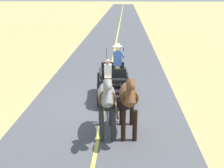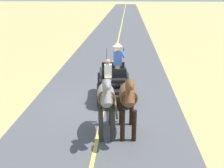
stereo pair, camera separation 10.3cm
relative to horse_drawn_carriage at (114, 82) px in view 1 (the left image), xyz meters
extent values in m
plane|color=tan|center=(0.35, 0.22, -0.82)|extent=(200.00, 200.00, 0.00)
cube|color=#4C4C51|center=(0.35, 0.22, -0.81)|extent=(6.25, 160.00, 0.01)
cube|color=#DBCC4C|center=(0.35, 0.22, -0.81)|extent=(0.12, 160.00, 0.00)
cube|color=black|center=(0.01, -0.08, -0.16)|extent=(1.39, 2.30, 0.12)
cube|color=black|center=(-0.56, -0.13, 0.12)|extent=(0.24, 2.09, 0.44)
cube|color=black|center=(0.58, -0.03, 0.12)|extent=(0.24, 2.09, 0.44)
cube|color=black|center=(-0.10, 1.13, -0.26)|extent=(1.10, 0.33, 0.08)
cube|color=black|center=(0.12, -1.28, -0.34)|extent=(0.73, 0.26, 0.06)
cube|color=black|center=(-0.04, 0.52, 0.22)|extent=(1.05, 0.45, 0.14)
cube|color=black|center=(-0.03, 0.34, 0.44)|extent=(1.02, 0.17, 0.44)
cube|color=black|center=(0.05, -0.58, 0.22)|extent=(1.05, 0.45, 0.14)
cube|color=black|center=(0.07, -0.76, 0.44)|extent=(1.02, 0.17, 0.44)
cylinder|color=black|center=(-0.70, 0.63, -0.34)|extent=(0.18, 0.97, 0.96)
cylinder|color=black|center=(-0.70, 0.63, -0.34)|extent=(0.14, 0.22, 0.21)
cylinder|color=black|center=(0.59, 0.74, -0.34)|extent=(0.18, 0.97, 0.96)
cylinder|color=black|center=(0.59, 0.74, -0.34)|extent=(0.14, 0.22, 0.21)
cylinder|color=black|center=(-0.57, -0.91, -0.34)|extent=(0.18, 0.97, 0.96)
cylinder|color=black|center=(-0.57, -0.91, -0.34)|extent=(0.14, 0.22, 0.21)
cylinder|color=black|center=(0.73, -0.79, -0.34)|extent=(0.18, 0.97, 0.96)
cylinder|color=black|center=(0.73, -0.79, -0.34)|extent=(0.14, 0.22, 0.21)
cylinder|color=brown|center=(-0.18, 2.11, -0.21)|extent=(0.24, 2.00, 0.07)
cylinder|color=black|center=(0.26, 0.55, 0.92)|extent=(0.02, 0.02, 1.30)
cylinder|color=#998466|center=(-0.17, 0.23, 0.35)|extent=(0.22, 0.22, 0.90)
cube|color=#2D4C99|center=(-0.17, 0.23, 1.08)|extent=(0.36, 0.25, 0.56)
sphere|color=tan|center=(-0.17, 0.23, 1.48)|extent=(0.22, 0.22, 0.22)
cylinder|color=beige|center=(-0.17, 0.23, 1.58)|extent=(0.36, 0.36, 0.01)
cylinder|color=beige|center=(-0.17, 0.23, 1.63)|extent=(0.20, 0.20, 0.10)
cylinder|color=#2D4C99|center=(-0.35, 0.26, 1.26)|extent=(0.27, 0.10, 0.32)
cube|color=black|center=(-0.41, 0.27, 1.46)|extent=(0.03, 0.07, 0.14)
cube|color=#998466|center=(0.20, 0.66, 0.36)|extent=(0.31, 0.34, 0.14)
cube|color=silver|center=(0.21, 0.54, 0.67)|extent=(0.32, 0.23, 0.48)
sphere|color=#9E7051|center=(0.21, 0.54, 1.02)|extent=(0.20, 0.20, 0.20)
ellipsoid|color=brown|center=(-0.60, 2.87, 0.55)|extent=(0.66, 1.59, 0.64)
cylinder|color=black|center=(-0.82, 3.41, -0.29)|extent=(0.15, 0.15, 1.05)
cylinder|color=black|center=(-0.46, 3.43, -0.29)|extent=(0.15, 0.15, 1.05)
cylinder|color=black|center=(-0.75, 2.32, -0.29)|extent=(0.15, 0.15, 1.05)
cylinder|color=black|center=(-0.38, 2.34, -0.29)|extent=(0.15, 0.15, 1.05)
cylinder|color=brown|center=(-0.66, 3.72, 0.95)|extent=(0.30, 0.66, 0.73)
ellipsoid|color=brown|center=(-0.67, 3.94, 1.26)|extent=(0.25, 0.55, 0.28)
cube|color=black|center=(-0.65, 3.70, 0.99)|extent=(0.09, 0.51, 0.56)
cylinder|color=black|center=(-0.55, 2.14, 0.25)|extent=(0.11, 0.11, 0.70)
torus|color=brown|center=(-0.64, 3.42, 0.63)|extent=(0.55, 0.11, 0.55)
ellipsoid|color=gray|center=(0.10, 2.94, 0.55)|extent=(0.74, 1.61, 0.64)
cylinder|color=#272726|center=(-0.15, 3.46, -0.29)|extent=(0.15, 0.15, 1.05)
cylinder|color=#272726|center=(0.22, 3.50, -0.29)|extent=(0.15, 0.15, 1.05)
cylinder|color=#272726|center=(-0.02, 2.37, -0.29)|extent=(0.15, 0.15, 1.05)
cylinder|color=#272726|center=(0.34, 2.41, -0.29)|extent=(0.15, 0.15, 1.05)
cylinder|color=gray|center=(0.00, 3.77, 0.95)|extent=(0.33, 0.67, 0.73)
ellipsoid|color=gray|center=(-0.02, 3.99, 1.26)|extent=(0.28, 0.56, 0.28)
cube|color=#272726|center=(0.00, 3.75, 0.99)|extent=(0.12, 0.51, 0.56)
cylinder|color=#272726|center=(0.18, 2.20, 0.25)|extent=(0.11, 0.11, 0.70)
torus|color=brown|center=(0.04, 3.48, 0.63)|extent=(0.55, 0.13, 0.55)
camera|label=1|loc=(-0.48, 11.11, 3.76)|focal=44.02mm
camera|label=2|loc=(-0.58, 11.11, 3.76)|focal=44.02mm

